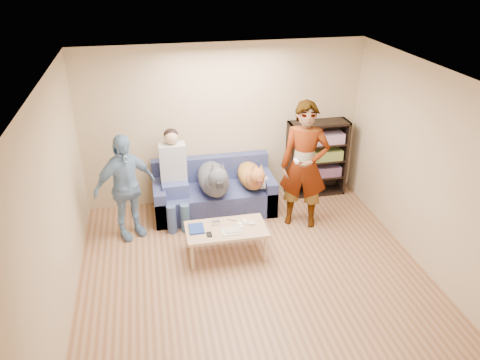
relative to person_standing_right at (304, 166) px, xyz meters
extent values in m
plane|color=brown|center=(-1.01, -1.43, -0.97)|extent=(5.00, 5.00, 0.00)
plane|color=white|center=(-1.01, -1.43, 1.63)|extent=(5.00, 5.00, 0.00)
plane|color=tan|center=(-1.01, 1.07, 0.33)|extent=(4.50, 0.00, 4.50)
plane|color=tan|center=(-3.26, -1.43, 0.33)|extent=(0.00, 5.00, 5.00)
plane|color=tan|center=(1.24, -1.43, 0.33)|extent=(0.00, 5.00, 5.00)
ellipsoid|color=#ABACB0|center=(-0.49, 0.49, -0.46)|extent=(0.45, 0.38, 0.16)
imported|color=gray|center=(0.00, 0.00, 0.00)|extent=(0.83, 0.71, 1.94)
imported|color=#7C9EC7|center=(-2.60, 0.18, -0.18)|extent=(1.01, 0.77, 1.59)
cube|color=white|center=(-0.20, -0.20, 0.18)|extent=(0.05, 0.13, 0.03)
cube|color=navy|center=(-1.68, -0.54, -0.54)|extent=(0.20, 0.26, 0.03)
cube|color=silver|center=(-1.23, -0.69, -0.54)|extent=(0.26, 0.20, 0.02)
cube|color=#BEB698|center=(-1.20, -0.67, -0.53)|extent=(0.22, 0.17, 0.01)
cube|color=silver|center=(-1.40, -0.47, -0.53)|extent=(0.11, 0.06, 0.05)
cube|color=white|center=(-1.00, -0.49, -0.54)|extent=(0.04, 0.13, 0.03)
cube|color=silver|center=(-0.92, -0.57, -0.54)|extent=(0.09, 0.06, 0.03)
cylinder|color=white|center=(-1.08, -0.61, -0.54)|extent=(0.07, 0.07, 0.02)
cylinder|color=white|center=(-1.08, -0.53, -0.54)|extent=(0.07, 0.07, 0.02)
cylinder|color=orange|center=(-1.30, -0.75, -0.55)|extent=(0.13, 0.06, 0.01)
cylinder|color=black|center=(-1.16, -0.41, -0.55)|extent=(0.13, 0.08, 0.01)
cube|color=black|center=(-1.53, -0.71, -0.54)|extent=(0.07, 0.12, 0.02)
cube|color=#515B93|center=(-1.26, 0.62, -0.76)|extent=(1.90, 0.85, 0.42)
cube|color=#515B93|center=(-1.26, 0.96, -0.35)|extent=(1.90, 0.18, 0.40)
cube|color=#515B93|center=(-2.12, 0.62, -0.68)|extent=(0.18, 0.85, 0.58)
cube|color=#515B93|center=(-0.40, 0.62, -0.68)|extent=(0.18, 0.85, 0.58)
cube|color=#455598|center=(-1.88, 0.54, -0.44)|extent=(0.40, 0.38, 0.22)
cylinder|color=#3C4B85|center=(-1.98, 0.12, -0.76)|extent=(0.14, 0.14, 0.47)
cylinder|color=#3E618A|center=(-1.78, 0.12, -0.76)|extent=(0.14, 0.14, 0.47)
cube|color=#BCBCC1|center=(-1.88, 0.64, -0.05)|extent=(0.40, 0.24, 0.58)
sphere|color=tan|center=(-1.88, 0.64, 0.35)|extent=(0.21, 0.21, 0.21)
ellipsoid|color=black|center=(-1.88, 0.67, 0.38)|extent=(0.22, 0.22, 0.19)
ellipsoid|color=#4B4E55|center=(-1.28, 0.53, -0.34)|extent=(0.48, 0.99, 0.41)
sphere|color=#46484F|center=(-1.28, 0.21, -0.25)|extent=(0.36, 0.36, 0.36)
sphere|color=#4C5057|center=(-1.28, 0.03, -0.08)|extent=(0.29, 0.29, 0.29)
cube|color=black|center=(-1.28, -0.09, -0.12)|extent=(0.09, 0.14, 0.08)
cone|color=#4B4D55|center=(-1.35, 0.06, 0.07)|extent=(0.09, 0.09, 0.14)
cone|color=#53585E|center=(-1.21, 0.06, 0.07)|extent=(0.09, 0.09, 0.14)
cylinder|color=#4E5258|center=(-1.28, 0.96, -0.39)|extent=(0.06, 0.32, 0.19)
ellipsoid|color=#A57132|center=(-0.67, 0.60, -0.38)|extent=(0.39, 0.81, 0.34)
sphere|color=#C4613C|center=(-0.67, 0.31, -0.30)|extent=(0.29, 0.29, 0.29)
sphere|color=#B87438|center=(-0.67, 0.14, -0.17)|extent=(0.24, 0.24, 0.24)
cube|color=brown|center=(-0.67, 0.03, -0.20)|extent=(0.07, 0.11, 0.07)
cone|color=#B06E36|center=(-0.74, 0.17, -0.05)|extent=(0.07, 0.07, 0.11)
cone|color=#BC8439|center=(-0.61, 0.17, -0.05)|extent=(0.07, 0.07, 0.11)
cylinder|color=#BD833A|center=(-0.67, 1.00, -0.42)|extent=(0.04, 0.26, 0.15)
cube|color=tan|center=(-1.28, -0.59, -0.57)|extent=(1.10, 0.60, 0.04)
cylinder|color=tan|center=(-1.78, -0.84, -0.78)|extent=(0.05, 0.05, 0.38)
cylinder|color=#D6AC84|center=(-0.78, -0.84, -0.78)|extent=(0.05, 0.05, 0.38)
cylinder|color=tan|center=(-1.78, -0.34, -0.78)|extent=(0.05, 0.05, 0.38)
cylinder|color=#D0B880|center=(-0.78, -0.34, -0.78)|extent=(0.05, 0.05, 0.38)
cube|color=black|center=(0.06, 0.89, -0.32)|extent=(0.04, 0.34, 1.30)
cube|color=black|center=(1.02, 0.89, -0.32)|extent=(0.04, 0.34, 1.30)
cube|color=black|center=(0.54, 0.89, 0.31)|extent=(1.00, 0.34, 0.04)
cube|color=black|center=(0.54, 0.89, -0.95)|extent=(1.00, 0.34, 0.04)
cube|color=black|center=(0.54, 1.05, -0.32)|extent=(1.00, 0.02, 1.30)
cube|color=black|center=(0.54, 0.89, -0.65)|extent=(0.94, 0.32, 0.03)
cube|color=black|center=(0.54, 0.89, -0.35)|extent=(0.94, 0.32, 0.02)
cube|color=black|center=(0.54, 0.89, -0.05)|extent=(0.94, 0.32, 0.02)
cube|color=#B23333|center=(0.54, 0.87, -0.55)|extent=(0.84, 0.24, 0.17)
cube|color=gold|center=(0.54, 0.87, -0.25)|extent=(0.84, 0.24, 0.17)
cube|color=#994C99|center=(0.54, 0.87, 0.05)|extent=(0.84, 0.24, 0.17)
camera|label=1|loc=(-2.18, -5.91, 2.88)|focal=35.00mm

